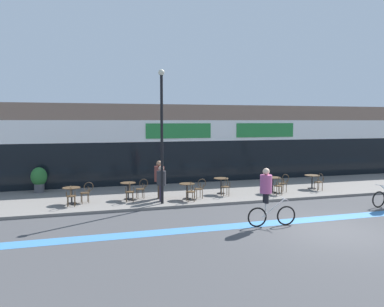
% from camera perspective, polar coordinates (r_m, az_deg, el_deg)
% --- Properties ---
extents(ground_plane, '(120.00, 120.00, 0.00)m').
position_cam_1_polar(ground_plane, '(13.73, 20.25, -10.89)').
color(ground_plane, '#424244').
extents(sidewalk_slab, '(40.00, 5.50, 0.12)m').
position_cam_1_polar(sidewalk_slab, '(19.84, 7.63, -5.57)').
color(sidewalk_slab, slate).
rests_on(sidewalk_slab, ground).
extents(storefront_facade, '(40.00, 4.06, 4.61)m').
position_cam_1_polar(storefront_facade, '(23.92, 3.10, 1.68)').
color(storefront_facade, '#7F6656').
rests_on(storefront_facade, ground).
extents(bike_lane_stripe, '(36.00, 0.70, 0.01)m').
position_cam_1_polar(bike_lane_stripe, '(14.78, 17.11, -9.65)').
color(bike_lane_stripe, '#3D7AB7').
rests_on(bike_lane_stripe, ground).
extents(bistro_table_0, '(0.75, 0.75, 0.70)m').
position_cam_1_polar(bistro_table_0, '(17.01, -17.89, -5.60)').
color(bistro_table_0, black).
rests_on(bistro_table_0, sidewalk_slab).
extents(bistro_table_1, '(0.69, 0.69, 0.76)m').
position_cam_1_polar(bistro_table_1, '(17.34, -9.72, -5.11)').
color(bistro_table_1, black).
rests_on(bistro_table_1, sidewalk_slab).
extents(bistro_table_2, '(0.71, 0.71, 0.71)m').
position_cam_1_polar(bistro_table_2, '(17.14, -0.77, -5.26)').
color(bistro_table_2, black).
rests_on(bistro_table_2, sidewalk_slab).
extents(bistro_table_3, '(0.72, 0.72, 0.77)m').
position_cam_1_polar(bistro_table_3, '(18.43, 4.45, -4.43)').
color(bistro_table_3, black).
rests_on(bistro_table_3, sidewalk_slab).
extents(bistro_table_4, '(0.79, 0.79, 0.77)m').
position_cam_1_polar(bistro_table_4, '(19.03, 12.18, -4.20)').
color(bistro_table_4, black).
rests_on(bistro_table_4, sidewalk_slab).
extents(bistro_table_5, '(0.78, 0.78, 0.71)m').
position_cam_1_polar(bistro_table_5, '(20.71, 17.83, -3.70)').
color(bistro_table_5, black).
rests_on(bistro_table_5, sidewalk_slab).
extents(cafe_chair_0_near, '(0.43, 0.59, 0.90)m').
position_cam_1_polar(cafe_chair_0_near, '(16.40, -17.97, -5.96)').
color(cafe_chair_0_near, '#4C3823').
rests_on(cafe_chair_0_near, sidewalk_slab).
extents(cafe_chair_0_side, '(0.60, 0.45, 0.90)m').
position_cam_1_polar(cafe_chair_0_side, '(17.01, -15.78, -5.51)').
color(cafe_chair_0_side, '#4C3823').
rests_on(cafe_chair_0_side, sidewalk_slab).
extents(cafe_chair_1_near, '(0.42, 0.58, 0.90)m').
position_cam_1_polar(cafe_chair_1_near, '(16.73, -9.48, -5.57)').
color(cafe_chair_1_near, '#4C3823').
rests_on(cafe_chair_1_near, sidewalk_slab).
extents(cafe_chair_1_side, '(0.59, 0.44, 0.90)m').
position_cam_1_polar(cafe_chair_1_side, '(17.44, -7.67, -5.12)').
color(cafe_chair_1_side, '#4C3823').
rests_on(cafe_chair_1_side, sidewalk_slab).
extents(cafe_chair_2_near, '(0.40, 0.57, 0.90)m').
position_cam_1_polar(cafe_chair_2_near, '(16.55, -0.19, -5.62)').
color(cafe_chair_2_near, '#4C3823').
rests_on(cafe_chair_2_near, sidewalk_slab).
extents(cafe_chair_2_side, '(0.59, 0.42, 0.90)m').
position_cam_1_polar(cafe_chair_2_side, '(17.32, 1.23, -5.14)').
color(cafe_chair_2_side, '#4C3823').
rests_on(cafe_chair_2_side, sidewalk_slab).
extents(cafe_chair_3_near, '(0.41, 0.58, 0.90)m').
position_cam_1_polar(cafe_chair_3_near, '(17.86, 5.16, -4.85)').
color(cafe_chair_3_near, '#4C3823').
rests_on(cafe_chair_3_near, sidewalk_slab).
extents(cafe_chair_4_near, '(0.43, 0.59, 0.90)m').
position_cam_1_polar(cafe_chair_4_near, '(18.50, 13.09, -4.62)').
color(cafe_chair_4_near, '#4C3823').
rests_on(cafe_chair_4_near, sidewalk_slab).
extents(cafe_chair_4_side, '(0.58, 0.42, 0.90)m').
position_cam_1_polar(cafe_chair_4_side, '(19.35, 13.81, -4.21)').
color(cafe_chair_4_side, '#4C3823').
rests_on(cafe_chair_4_side, sidewalk_slab).
extents(cafe_chair_5_near, '(0.41, 0.58, 0.90)m').
position_cam_1_polar(cafe_chair_5_near, '(20.21, 18.84, -3.95)').
color(cafe_chair_5_near, '#4C3823').
rests_on(cafe_chair_5_near, sidewalk_slab).
extents(planter_pot, '(0.78, 0.78, 1.26)m').
position_cam_1_polar(planter_pot, '(20.17, -22.29, -3.53)').
color(planter_pot, '#4C4C51').
rests_on(planter_pot, sidewalk_slab).
extents(lamp_post, '(0.26, 0.26, 5.72)m').
position_cam_1_polar(lamp_post, '(15.97, -4.63, 3.93)').
color(lamp_post, black).
rests_on(lamp_post, sidewalk_slab).
extents(cyclist_0, '(1.78, 0.52, 2.06)m').
position_cam_1_polar(cyclist_0, '(13.32, 11.46, -6.04)').
color(cyclist_0, black).
rests_on(cyclist_0, ground).
extents(pedestrian_near_end, '(0.55, 0.55, 1.75)m').
position_cam_1_polar(pedestrian_near_end, '(17.25, -5.01, -3.45)').
color(pedestrian_near_end, '#4C3D2D').
rests_on(pedestrian_near_end, sidewalk_slab).
extents(pedestrian_far_end, '(0.41, 0.41, 1.59)m').
position_cam_1_polar(pedestrian_far_end, '(16.65, -4.71, -4.07)').
color(pedestrian_far_end, '#382D47').
rests_on(pedestrian_far_end, sidewalk_slab).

